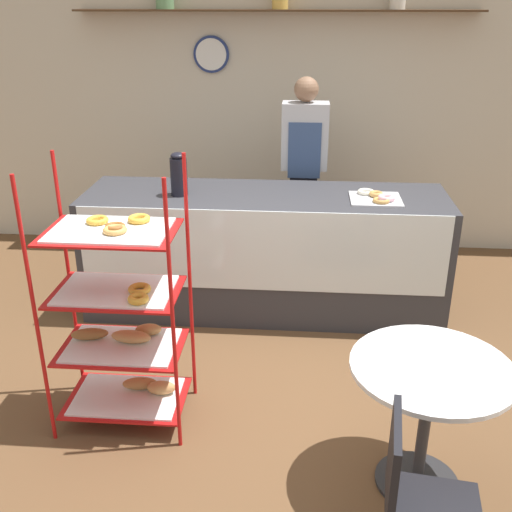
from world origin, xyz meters
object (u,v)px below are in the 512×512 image
Objects in this scene: pastry_rack at (122,319)px; cafe_chair at (413,494)px; person_worker at (304,172)px; cafe_table at (428,396)px; donut_tray_counter at (377,197)px; coffee_carafe at (179,174)px.

pastry_rack is 1.81× the size of cafe_chair.
person_worker reaches higher than cafe_table.
person_worker is 0.90m from donut_tray_counter.
cafe_table is at bearing -87.11° from donut_tray_counter.
cafe_table is 2.39× the size of coffee_carafe.
coffee_carafe is (-1.41, 2.46, 0.60)m from cafe_chair.
cafe_table is at bearing -75.89° from person_worker.
pastry_rack is 2.11m from donut_tray_counter.
cafe_chair is (0.47, -3.17, -0.44)m from person_worker.
cafe_table is 0.65m from cafe_chair.
coffee_carafe is at bearing 130.73° from cafe_table.
person_worker is at bearing 104.11° from cafe_table.
person_worker reaches higher than cafe_chair.
pastry_rack is at bearing 165.01° from cafe_table.
coffee_carafe reaches higher than cafe_table.
pastry_rack reaches higher than donut_tray_counter.
pastry_rack is 1.47m from coffee_carafe.
person_worker is 4.68× the size of donut_tray_counter.
person_worker is at bearing 127.55° from donut_tray_counter.
pastry_rack is at bearing -93.04° from coffee_carafe.
person_worker reaches higher than coffee_carafe.
cafe_chair is (-0.17, -0.63, -0.02)m from cafe_table.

